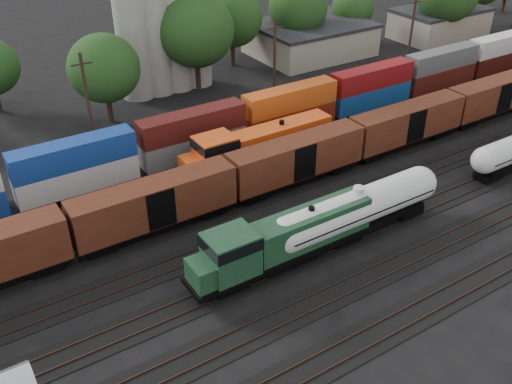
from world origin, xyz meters
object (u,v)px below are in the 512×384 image
green_locomotive (279,241)px  orange_locomotive (256,147)px  tank_car_a (356,210)px  grain_silo (161,9)px

green_locomotive → orange_locomotive: size_ratio=0.94×
tank_car_a → green_locomotive: bearing=180.0°
orange_locomotive → grain_silo: size_ratio=0.67×
green_locomotive → tank_car_a: (8.24, 0.00, 0.12)m
tank_car_a → orange_locomotive: size_ratio=0.95×
tank_car_a → grain_silo: grain_silo is taller
orange_locomotive → tank_car_a: bearing=-86.7°
green_locomotive → orange_locomotive: orange_locomotive is taller
green_locomotive → orange_locomotive: (7.37, 15.00, 0.01)m
green_locomotive → grain_silo: bearing=77.4°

